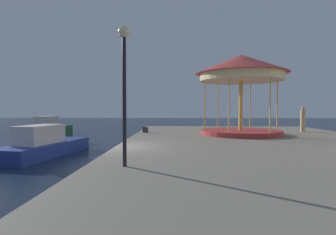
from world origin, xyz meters
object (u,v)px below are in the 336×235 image
at_px(bollard_south, 146,130).
at_px(bollard_center, 144,130).
at_px(motorboat_blue, 44,145).
at_px(person_by_the_water, 303,120).
at_px(carousel, 241,75).
at_px(motorboat_green, 51,130).
at_px(lamp_post_mid_promenade, 124,71).

distance_m(bollard_south, bollard_center, 0.33).
distance_m(motorboat_blue, person_by_the_water, 18.02).
distance_m(carousel, person_by_the_water, 6.54).
height_order(carousel, bollard_center, carousel).
xyz_separation_m(motorboat_blue, bollard_south, (4.96, 5.19, 0.39)).
height_order(motorboat_blue, bollard_south, motorboat_blue).
relative_size(motorboat_green, lamp_post_mid_promenade, 0.98).
relative_size(motorboat_blue, person_by_the_water, 3.22).
relative_size(carousel, lamp_post_mid_promenade, 1.46).
relative_size(motorboat_blue, carousel, 0.99).
xyz_separation_m(motorboat_green, carousel, (14.83, -3.65, 4.06)).
xyz_separation_m(lamp_post_mid_promenade, person_by_the_water, (11.25, 12.50, -2.01)).
distance_m(carousel, bollard_center, 7.86).
distance_m(motorboat_blue, bollard_center, 7.25).
bearing_deg(bollard_south, person_by_the_water, 6.19).
xyz_separation_m(carousel, bollard_south, (-6.55, 1.05, -3.80)).
height_order(motorboat_blue, carousel, carousel).
bearing_deg(carousel, bollard_center, 169.04).
height_order(bollard_center, person_by_the_water, person_by_the_water).
xyz_separation_m(carousel, person_by_the_water, (5.27, 2.33, -3.10)).
xyz_separation_m(lamp_post_mid_promenade, bollard_south, (-0.57, 11.22, -2.71)).
distance_m(motorboat_green, bollard_center, 8.41).
bearing_deg(carousel, motorboat_blue, -160.21).
relative_size(motorboat_blue, bollard_center, 15.37).
bearing_deg(lamp_post_mid_promenade, bollard_south, 92.89).
height_order(motorboat_blue, person_by_the_water, person_by_the_water).
relative_size(carousel, bollard_south, 15.48).
height_order(motorboat_green, lamp_post_mid_promenade, lamp_post_mid_promenade).
relative_size(motorboat_green, carousel, 0.67).
height_order(bollard_south, person_by_the_water, person_by_the_water).
bearing_deg(lamp_post_mid_promenade, person_by_the_water, 48.01).
height_order(bollard_south, bollard_center, same).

